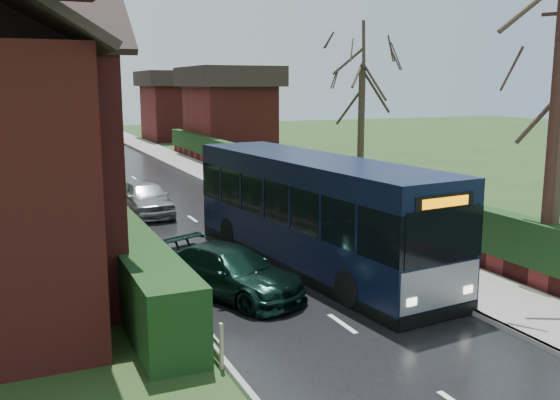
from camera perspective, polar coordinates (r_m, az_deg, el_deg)
name	(u,v)px	position (r m, az deg, el deg)	size (l,w,h in m)	color
ground	(303,297)	(15.84, 2.11, -8.85)	(140.00, 140.00, 0.00)	#2E451D
road	(193,219)	(24.88, -8.00, -1.74)	(6.00, 100.00, 0.02)	black
pavement	(290,209)	(26.31, 0.93, -0.84)	(2.50, 100.00, 0.14)	slate
kerb_right	(264,211)	(25.84, -1.49, -1.05)	(0.12, 100.00, 0.14)	gray
kerb_left	(114,225)	(24.25, -14.95, -2.23)	(0.12, 100.00, 0.10)	gray
front_hedge	(111,237)	(19.14, -15.20, -3.30)	(1.20, 16.00, 1.60)	#193313
picket_fence	(137,246)	(19.34, -12.95, -4.12)	(0.10, 16.00, 0.90)	#9C886A
right_wall_hedge	(323,185)	(26.82, 3.95, 1.42)	(0.60, 50.00, 1.80)	maroon
bus	(313,213)	(18.06, 3.05, -1.20)	(3.47, 10.72, 3.20)	black
car_silver	(146,198)	(25.90, -12.18, 0.20)	(1.69, 4.20, 1.43)	#A5A6AA
car_green	(231,272)	(15.82, -4.51, -6.55)	(1.73, 4.25, 1.23)	black
car_distant	(76,139)	(56.04, -18.15, 5.28)	(1.36, 3.90, 1.29)	black
bus_stop_sign	(377,202)	(18.31, 8.85, -0.20)	(0.14, 0.43, 2.86)	slate
telegraph_pole	(552,145)	(16.84, 23.61, 4.60)	(0.46, 0.91, 7.45)	#311B15
tree_right_far	(363,59)	(30.05, 7.57, 12.69)	(4.46, 4.46, 8.61)	#31271D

